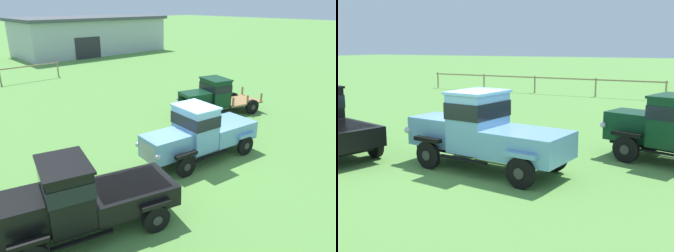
# 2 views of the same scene
# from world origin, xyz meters

# --- Properties ---
(ground_plane) EXTENTS (240.00, 240.00, 0.00)m
(ground_plane) POSITION_xyz_m (0.00, 0.00, 0.00)
(ground_plane) COLOR #5B9342
(paddock_fence) EXTENTS (19.01, 0.39, 1.34)m
(paddock_fence) POSITION_xyz_m (-6.34, 19.51, 1.00)
(paddock_fence) COLOR #997F60
(paddock_fence) RESTS_ON ground
(vintage_truck_second_in_line) EXTENTS (5.35, 2.48, 2.34)m
(vintage_truck_second_in_line) POSITION_xyz_m (0.44, 0.19, 1.16)
(vintage_truck_second_in_line) COLOR black
(vintage_truck_second_in_line) RESTS_ON ground
(vintage_truck_midrow_center) EXTENTS (5.22, 2.96, 2.14)m
(vintage_truck_midrow_center) POSITION_xyz_m (5.08, 3.51, 1.12)
(vintage_truck_midrow_center) COLOR black
(vintage_truck_midrow_center) RESTS_ON ground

